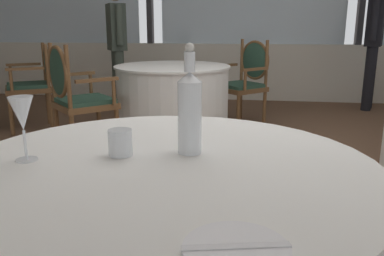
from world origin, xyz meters
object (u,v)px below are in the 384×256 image
object	(u,v)px
diner_person_0	(374,35)
diner_person_1	(117,40)
dining_chair_1_1	(246,76)
dining_chair_3_0	(36,79)
wine_glass	(22,115)
dining_chair_1_0	(74,92)
water_tumbler	(120,143)
side_plate	(236,249)
water_bottle	(190,110)

from	to	relation	value
diner_person_0	diner_person_1	size ratio (longest dim) A/B	1.07
dining_chair_1_1	dining_chair_3_0	bearing A→B (deg)	-31.35
dining_chair_3_0	diner_person_0	distance (m)	4.28
wine_glass	dining_chair_1_0	size ratio (longest dim) A/B	0.20
water_tumbler	dining_chair_1_0	size ratio (longest dim) A/B	0.08
diner_person_0	dining_chair_1_0	bearing A→B (deg)	59.15
diner_person_0	diner_person_1	xyz separation A→B (m)	(-3.39, -0.44, -0.07)
side_plate	dining_chair_1_1	world-z (taller)	dining_chair_1_1
dining_chair_3_0	diner_person_1	world-z (taller)	diner_person_1
water_tumbler	water_bottle	bearing A→B (deg)	15.19
water_tumbler	diner_person_1	xyz separation A→B (m)	(-1.39, 4.14, 0.14)
water_bottle	dining_chair_1_0	distance (m)	2.42
dining_chair_1_0	diner_person_0	world-z (taller)	diner_person_0
side_plate	diner_person_0	xyz separation A→B (m)	(1.63, 5.08, 0.26)
dining_chair_1_0	dining_chair_1_1	size ratio (longest dim) A/B	1.01
water_bottle	dining_chair_1_1	bearing A→B (deg)	87.57
side_plate	dining_chair_3_0	bearing A→B (deg)	123.77
side_plate	dining_chair_1_1	xyz separation A→B (m)	(-0.02, 3.96, -0.19)
water_bottle	water_tumbler	world-z (taller)	water_bottle
wine_glass	diner_person_1	size ratio (longest dim) A/B	0.12
wine_glass	dining_chair_1_1	distance (m)	3.62
wine_glass	dining_chair_3_0	xyz separation A→B (m)	(-1.67, 3.04, -0.32)
side_plate	diner_person_1	size ratio (longest dim) A/B	0.12
water_bottle	diner_person_0	size ratio (longest dim) A/B	0.20
water_bottle	wine_glass	world-z (taller)	water_bottle
water_tumbler	diner_person_0	size ratio (longest dim) A/B	0.05
dining_chair_3_0	diner_person_1	size ratio (longest dim) A/B	0.57
wine_glass	dining_chair_1_0	distance (m)	2.33
dining_chair_1_0	dining_chair_1_1	xyz separation A→B (m)	(1.44, 1.39, -0.02)
dining_chair_1_0	dining_chair_3_0	bearing A→B (deg)	89.70
dining_chair_1_0	diner_person_0	xyz separation A→B (m)	(3.10, 2.51, 0.42)
diner_person_1	water_tumbler	bearing A→B (deg)	78.47
dining_chair_1_1	diner_person_0	world-z (taller)	diner_person_0
water_bottle	dining_chair_1_0	bearing A→B (deg)	122.82
water_tumbler	dining_chair_3_0	distance (m)	3.54
side_plate	wine_glass	size ratio (longest dim) A/B	1.01
diner_person_1	diner_person_0	bearing A→B (deg)	157.32
water_bottle	dining_chair_3_0	xyz separation A→B (m)	(-2.14, 2.90, -0.32)
water_tumbler	dining_chair_1_1	bearing A→B (deg)	84.17
water_bottle	wine_glass	bearing A→B (deg)	-163.27
water_tumbler	dining_chair_1_0	distance (m)	2.35
water_tumbler	dining_chair_1_0	world-z (taller)	dining_chair_1_0
dining_chair_3_0	diner_person_0	world-z (taller)	diner_person_0
water_tumbler	dining_chair_3_0	bearing A→B (deg)	123.20
diner_person_1	water_bottle	bearing A→B (deg)	81.29
wine_glass	dining_chair_1_0	world-z (taller)	dining_chair_1_0
water_bottle	wine_glass	xyz separation A→B (m)	(-0.47, -0.14, 0.00)
side_plate	water_tumbler	bearing A→B (deg)	126.99
water_tumbler	dining_chair_3_0	size ratio (longest dim) A/B	0.09
dining_chair_1_0	water_bottle	bearing A→B (deg)	-101.19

